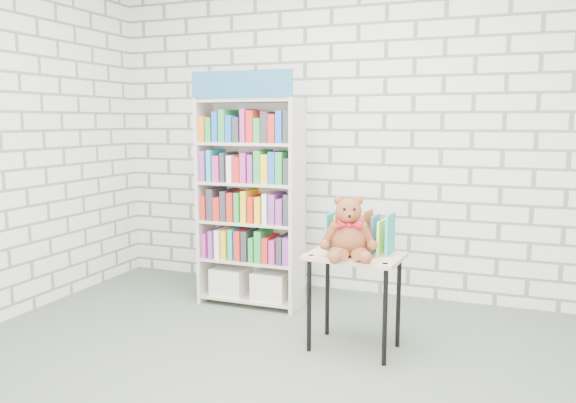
% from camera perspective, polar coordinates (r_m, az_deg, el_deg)
% --- Properties ---
extents(ground, '(4.50, 4.50, 0.00)m').
position_cam_1_polar(ground, '(3.26, -2.35, -18.76)').
color(ground, '#4F584A').
rests_on(ground, ground).
extents(room_shell, '(4.52, 4.02, 2.81)m').
position_cam_1_polar(room_shell, '(2.92, -2.56, 14.22)').
color(room_shell, silver).
rests_on(room_shell, ground).
extents(bookshelf, '(0.82, 0.32, 1.85)m').
position_cam_1_polar(bookshelf, '(4.47, -3.82, 0.05)').
color(bookshelf, beige).
rests_on(bookshelf, ground).
extents(display_table, '(0.62, 0.46, 0.63)m').
position_cam_1_polar(display_table, '(3.64, 6.80, -6.68)').
color(display_table, tan).
rests_on(display_table, ground).
extents(table_books, '(0.43, 0.22, 0.24)m').
position_cam_1_polar(table_books, '(3.68, 7.34, -3.15)').
color(table_books, teal).
rests_on(table_books, display_table).
extents(teddy_bear, '(0.35, 0.34, 0.38)m').
position_cam_1_polar(teddy_bear, '(3.50, 6.15, -3.19)').
color(teddy_bear, maroon).
rests_on(teddy_bear, display_table).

